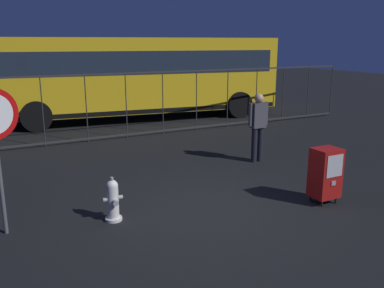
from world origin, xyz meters
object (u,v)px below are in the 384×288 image
at_px(newspaper_box_primary, 325,173).
at_px(bus_near, 137,73).
at_px(fire_hydrant, 113,200).
at_px(pedestrian, 258,124).

relative_size(newspaper_box_primary, bus_near, 0.10).
relative_size(fire_hydrant, newspaper_box_primary, 0.73).
bearing_deg(bus_near, fire_hydrant, -105.78).
distance_m(newspaper_box_primary, bus_near, 9.75).
relative_size(newspaper_box_primary, pedestrian, 0.61).
distance_m(newspaper_box_primary, pedestrian, 2.81).
bearing_deg(pedestrian, newspaper_box_primary, -100.70).
relative_size(pedestrian, bus_near, 0.16).
bearing_deg(newspaper_box_primary, bus_near, 89.75).
bearing_deg(fire_hydrant, bus_near, 67.02).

